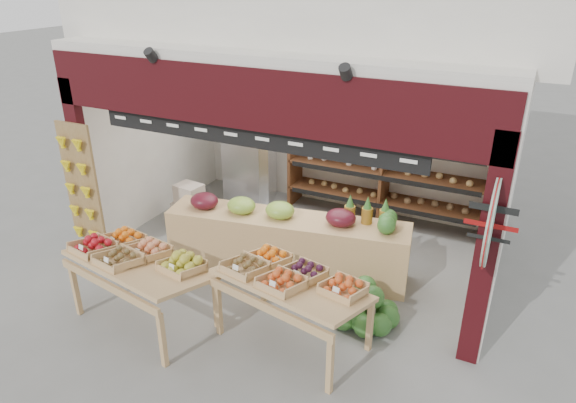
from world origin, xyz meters
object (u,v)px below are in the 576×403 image
at_px(cardboard_stack, 201,213).
at_px(display_table_right, 289,279).
at_px(watermelon_pile, 367,311).
at_px(back_shelving, 387,150).
at_px(refrigerator, 251,149).
at_px(display_table_left, 135,258).
at_px(mid_counter, 286,242).

xyz_separation_m(cardboard_stack, display_table_right, (2.55, -1.90, 0.55)).
xyz_separation_m(cardboard_stack, watermelon_pile, (3.29, -1.26, -0.08)).
distance_m(back_shelving, cardboard_stack, 3.24).
height_order(refrigerator, display_table_right, refrigerator).
distance_m(cardboard_stack, display_table_left, 2.50).
distance_m(refrigerator, display_table_right, 3.99).
bearing_deg(refrigerator, display_table_left, -98.50).
height_order(mid_counter, watermelon_pile, mid_counter).
bearing_deg(watermelon_pile, back_shelving, 103.07).
height_order(refrigerator, display_table_left, refrigerator).
xyz_separation_m(cardboard_stack, display_table_left, (0.72, -2.32, 0.57)).
relative_size(back_shelving, display_table_left, 1.83).
xyz_separation_m(mid_counter, watermelon_pile, (1.43, -0.68, -0.27)).
bearing_deg(display_table_right, back_shelving, 88.89).
height_order(back_shelving, mid_counter, back_shelving).
bearing_deg(display_table_left, watermelon_pile, 22.33).
bearing_deg(cardboard_stack, mid_counter, -17.54).
relative_size(refrigerator, cardboard_stack, 1.90).
bearing_deg(display_table_left, cardboard_stack, 107.22).
height_order(display_table_right, watermelon_pile, display_table_right).
height_order(cardboard_stack, mid_counter, mid_counter).
height_order(refrigerator, mid_counter, refrigerator).
xyz_separation_m(back_shelving, mid_counter, (-0.76, -2.21, -0.79)).
height_order(back_shelving, display_table_right, back_shelving).
relative_size(refrigerator, display_table_right, 1.11).
bearing_deg(back_shelving, watermelon_pile, -76.93).
bearing_deg(mid_counter, back_shelving, 71.03).
distance_m(mid_counter, display_table_right, 1.53).
xyz_separation_m(back_shelving, display_table_left, (-1.90, -3.95, -0.41)).
bearing_deg(display_table_right, refrigerator, 125.68).
bearing_deg(display_table_left, refrigerator, 97.71).
bearing_deg(watermelon_pile, display_table_left, -157.67).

